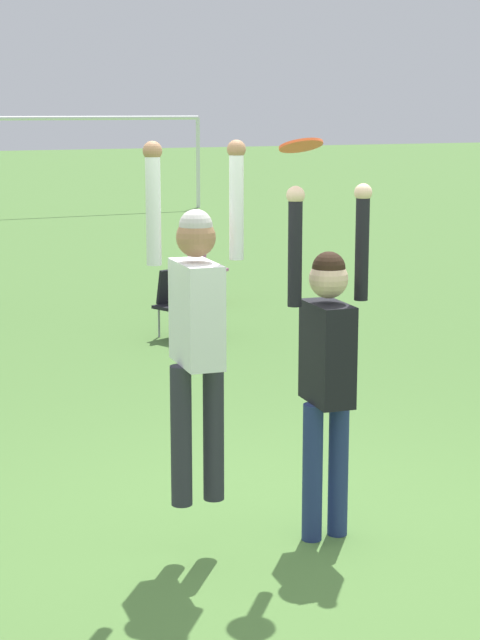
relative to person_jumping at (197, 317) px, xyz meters
The scene contains 7 objects.
ground_plane 1.51m from the person_jumping, 10.82° to the left, with size 120.00×120.00×0.00m, color #56843D.
person_jumping is the anchor object (origin of this frame).
person_defending 0.84m from the person_jumping, ahead, with size 0.55×0.42×2.10m.
frisbee 1.11m from the person_jumping, ahead, with size 0.25×0.24×0.09m.
camping_chair_1 6.05m from the person_jumping, 67.48° to the left, with size 0.68×0.73×0.77m.
camping_chair_5 8.27m from the person_jumping, 65.40° to the left, with size 0.67×0.74×0.83m.
soccer_goal 20.83m from the person_jumping, 74.55° to the left, with size 7.10×0.10×2.35m.
Camera 1 is at (-2.94, -5.39, 2.52)m, focal length 60.00 mm.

